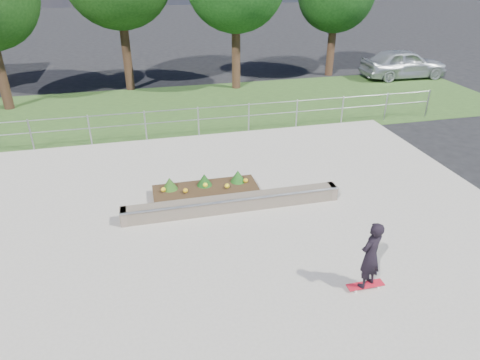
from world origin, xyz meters
name	(u,v)px	position (x,y,z in m)	size (l,w,h in m)	color
ground	(247,250)	(0.00, 0.00, 0.00)	(120.00, 120.00, 0.00)	black
grass_verge	(188,109)	(0.00, 11.00, 0.01)	(30.00, 8.00, 0.02)	#2B491D
concrete_slab	(247,249)	(0.00, 0.00, 0.03)	(15.00, 15.00, 0.06)	#9B9589
fence	(198,118)	(0.00, 7.50, 0.77)	(20.06, 0.06, 1.20)	gray
grind_ledge	(233,203)	(0.07, 1.77, 0.26)	(6.00, 0.44, 0.43)	brown
planter_bed	(206,190)	(-0.53, 2.70, 0.24)	(3.00, 1.20, 0.61)	black
skateboarder	(370,256)	(2.08, -1.93, 0.89)	(0.80, 0.56, 1.60)	silver
parked_car	(404,63)	(12.83, 13.87, 0.83)	(1.95, 4.85, 1.65)	#ABB1B5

